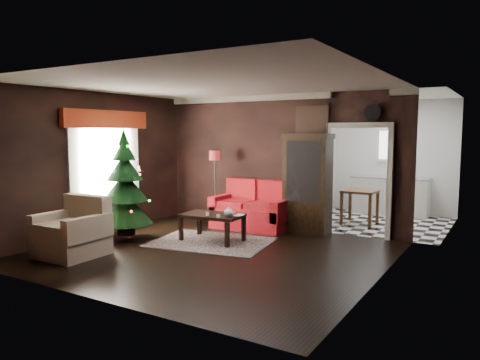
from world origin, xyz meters
The scene contains 26 objects.
floor centered at (0.00, 0.00, 0.00)m, with size 5.50×5.50×0.00m, color black.
ceiling centered at (0.00, 0.00, 2.80)m, with size 5.50×5.50×0.00m, color white.
wall_back centered at (0.00, 2.50, 1.40)m, with size 5.50×5.50×0.00m, color black.
wall_front centered at (0.00, -2.50, 1.40)m, with size 5.50×5.50×0.00m, color black.
wall_left centered at (-2.75, 0.00, 1.40)m, with size 5.50×5.50×0.00m, color black.
wall_right centered at (2.75, 0.00, 1.40)m, with size 5.50×5.50×0.00m, color black.
doorway centered at (1.70, 2.50, 1.05)m, with size 1.10×0.10×2.10m, color white, non-canonical shape.
left_window centered at (-2.71, 0.20, 1.45)m, with size 0.05×1.60×1.40m, color white.
valance centered at (-2.63, 0.20, 2.27)m, with size 0.12×2.10×0.35m, color maroon.
kitchen_floor centered at (1.70, 4.00, 0.00)m, with size 3.00×3.00×0.00m, color white.
kitchen_window centered at (1.70, 5.45, 1.70)m, with size 0.70×0.06×0.70m, color white.
rug centered at (-0.44, 0.59, 0.01)m, with size 2.11×1.53×0.01m, color #452B38.
loveseat centered at (-0.40, 2.05, 0.50)m, with size 1.70×0.90×1.00m, color maroon, non-canonical shape.
curio_cabinet centered at (0.75, 2.27, 0.95)m, with size 0.90×0.45×1.90m, color black, non-canonical shape.
floor_lamp centered at (-1.31, 2.02, 0.83)m, with size 0.27×0.27×1.58m, color #242424, non-canonical shape.
christmas_tree centered at (-2.02, 0.03, 1.05)m, with size 1.02×1.02×1.95m, color black, non-canonical shape.
armchair centered at (-1.87, -1.34, 0.46)m, with size 0.98×0.98×1.00m, color #D2BD8A, non-canonical shape.
coffee_table centered at (-0.48, 0.69, 0.26)m, with size 1.11×0.66×0.50m, color black, non-canonical shape.
teapot centered at (-0.03, 0.55, 0.60)m, with size 0.18×0.18×0.17m, color silver, non-canonical shape.
cup_a centered at (-0.47, 0.54, 0.54)m, with size 0.06×0.06×0.06m, color white.
cup_b centered at (-0.19, 0.46, 0.54)m, with size 0.06×0.06×0.05m, color white.
book centered at (-0.03, 0.81, 0.61)m, with size 0.15×0.02×0.20m, color gray.
wall_clock centered at (1.95, 2.45, 2.38)m, with size 0.32×0.32×0.06m, color white.
painting centered at (0.75, 2.46, 2.25)m, with size 0.62×0.05×0.52m, color #B5693A.
kitchen_counter centered at (1.70, 5.20, 0.45)m, with size 1.80×0.60×0.90m, color beige.
kitchen_table centered at (1.40, 3.70, 0.38)m, with size 0.70×0.70×0.75m, color brown, non-canonical shape.
Camera 1 is at (4.25, -6.17, 2.02)m, focal length 34.11 mm.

